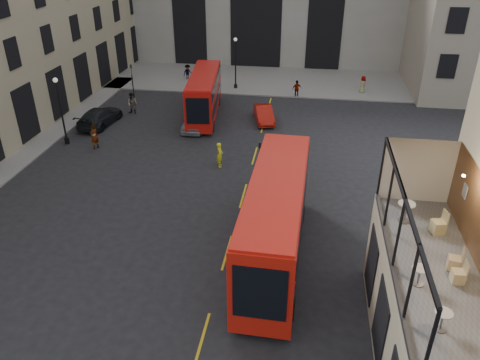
# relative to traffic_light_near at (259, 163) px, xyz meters

# --- Properties ---
(ground) EXTENTS (140.00, 140.00, 0.00)m
(ground) POSITION_rel_traffic_light_near_xyz_m (1.00, -12.00, -2.42)
(ground) COLOR black
(ground) RESTS_ON ground
(host_frontage) EXTENTS (3.00, 11.00, 4.50)m
(host_frontage) POSITION_rel_traffic_light_near_xyz_m (7.50, -12.00, -0.17)
(host_frontage) COLOR tan
(host_frontage) RESTS_ON ground
(cafe_floor) EXTENTS (3.00, 10.00, 0.10)m
(cafe_floor) POSITION_rel_traffic_light_near_xyz_m (7.50, -12.00, 2.12)
(cafe_floor) COLOR slate
(cafe_floor) RESTS_ON host_frontage
(pavement_far) EXTENTS (40.00, 12.00, 0.12)m
(pavement_far) POSITION_rel_traffic_light_near_xyz_m (-5.00, 26.00, -2.36)
(pavement_far) COLOR slate
(pavement_far) RESTS_ON ground
(traffic_light_near) EXTENTS (0.16, 0.20, 3.80)m
(traffic_light_near) POSITION_rel_traffic_light_near_xyz_m (0.00, 0.00, 0.00)
(traffic_light_near) COLOR black
(traffic_light_near) RESTS_ON ground
(traffic_light_far) EXTENTS (0.16, 0.20, 3.80)m
(traffic_light_far) POSITION_rel_traffic_light_near_xyz_m (-14.00, 16.00, 0.00)
(traffic_light_far) COLOR black
(traffic_light_far) RESTS_ON ground
(street_lamp_a) EXTENTS (0.36, 0.36, 5.33)m
(street_lamp_a) POSITION_rel_traffic_light_near_xyz_m (-16.00, 6.00, -0.03)
(street_lamp_a) COLOR black
(street_lamp_a) RESTS_ON ground
(street_lamp_b) EXTENTS (0.36, 0.36, 5.33)m
(street_lamp_b) POSITION_rel_traffic_light_near_xyz_m (-5.00, 22.00, -0.03)
(street_lamp_b) COLOR black
(street_lamp_b) RESTS_ON ground
(bus_near) EXTENTS (2.92, 11.56, 4.59)m
(bus_near) POSITION_rel_traffic_light_near_xyz_m (1.50, -6.12, 0.15)
(bus_near) COLOR #B3160C
(bus_near) RESTS_ON ground
(bus_far) EXTENTS (3.33, 10.02, 3.92)m
(bus_far) POSITION_rel_traffic_light_near_xyz_m (-6.46, 13.51, -0.22)
(bus_far) COLOR #BA120C
(bus_far) RESTS_ON ground
(car_a) EXTENTS (1.92, 4.60, 1.56)m
(car_a) POSITION_rel_traffic_light_near_xyz_m (-6.59, 10.70, -1.65)
(car_a) COLOR gray
(car_a) RESTS_ON ground
(car_b) EXTENTS (2.40, 4.35, 1.36)m
(car_b) POSITION_rel_traffic_light_near_xyz_m (-1.08, 13.12, -1.75)
(car_b) COLOR #B5150B
(car_b) RESTS_ON ground
(car_c) EXTENTS (2.67, 5.41, 1.51)m
(car_c) POSITION_rel_traffic_light_near_xyz_m (-15.00, 10.22, -1.67)
(car_c) COLOR black
(car_c) RESTS_ON ground
(bicycle) EXTENTS (1.58, 0.77, 0.80)m
(bicycle) POSITION_rel_traffic_light_near_xyz_m (0.20, 0.38, -2.03)
(bicycle) COLOR gray
(bicycle) RESTS_ON ground
(cyclist) EXTENTS (0.54, 0.73, 1.83)m
(cyclist) POSITION_rel_traffic_light_near_xyz_m (-3.25, 3.91, -1.51)
(cyclist) COLOR yellow
(cyclist) RESTS_ON ground
(pedestrian_a) EXTENTS (1.04, 0.86, 1.95)m
(pedestrian_a) POSITION_rel_traffic_light_near_xyz_m (-13.16, 13.30, -1.45)
(pedestrian_a) COLOR gray
(pedestrian_a) RESTS_ON ground
(pedestrian_b) EXTENTS (1.22, 1.27, 1.74)m
(pedestrian_b) POSITION_rel_traffic_light_near_xyz_m (-10.81, 24.46, -1.56)
(pedestrian_b) COLOR gray
(pedestrian_b) RESTS_ON ground
(pedestrian_c) EXTENTS (1.11, 0.84, 1.75)m
(pedestrian_c) POSITION_rel_traffic_light_near_xyz_m (1.49, 20.20, -1.55)
(pedestrian_c) COLOR gray
(pedestrian_c) RESTS_ON ground
(pedestrian_d) EXTENTS (0.88, 1.04, 1.81)m
(pedestrian_d) POSITION_rel_traffic_light_near_xyz_m (8.12, 22.51, -1.52)
(pedestrian_d) COLOR gray
(pedestrian_d) RESTS_ON ground
(pedestrian_e) EXTENTS (0.71, 0.85, 1.98)m
(pedestrian_e) POSITION_rel_traffic_light_near_xyz_m (-13.37, 5.48, -1.44)
(pedestrian_e) COLOR gray
(pedestrian_e) RESTS_ON ground
(cafe_table_near) EXTENTS (0.53, 0.53, 0.67)m
(cafe_table_near) POSITION_rel_traffic_light_near_xyz_m (7.05, -14.65, 2.62)
(cafe_table_near) COLOR beige
(cafe_table_near) RESTS_ON cafe_floor
(cafe_table_mid) EXTENTS (0.54, 0.54, 0.68)m
(cafe_table_mid) POSITION_rel_traffic_light_near_xyz_m (6.75, -12.66, 2.62)
(cafe_table_mid) COLOR white
(cafe_table_mid) RESTS_ON cafe_floor
(cafe_table_far) EXTENTS (0.68, 0.68, 0.85)m
(cafe_table_far) POSITION_rel_traffic_light_near_xyz_m (6.89, -8.79, 2.74)
(cafe_table_far) COLOR silver
(cafe_table_far) RESTS_ON cafe_floor
(cafe_chair_b) EXTENTS (0.52, 0.52, 0.89)m
(cafe_chair_b) POSITION_rel_traffic_light_near_xyz_m (8.14, -11.66, 2.45)
(cafe_chair_b) COLOR tan
(cafe_chair_b) RESTS_ON cafe_floor
(cafe_chair_c) EXTENTS (0.43, 0.43, 0.83)m
(cafe_chair_c) POSITION_rel_traffic_light_near_xyz_m (8.10, -12.35, 2.43)
(cafe_chair_c) COLOR tan
(cafe_chair_c) RESTS_ON cafe_floor
(cafe_chair_d) EXTENTS (0.58, 0.58, 0.97)m
(cafe_chair_d) POSITION_rel_traffic_light_near_xyz_m (8.06, -9.42, 2.47)
(cafe_chair_d) COLOR #CEB977
(cafe_chair_d) RESTS_ON cafe_floor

